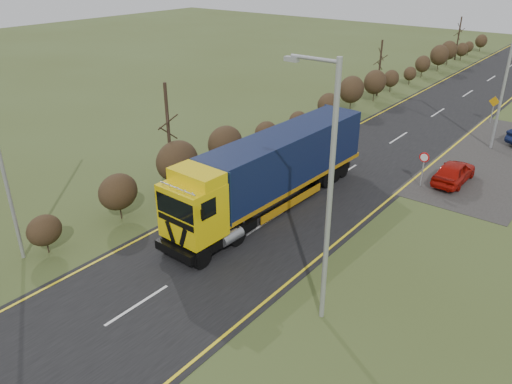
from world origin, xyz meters
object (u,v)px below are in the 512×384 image
Objects in this scene: streetlight_near at (327,188)px; car_red_hatchback at (454,172)px; lorry at (272,168)px; speed_sign at (423,163)px.

car_red_hatchback is at bearing 90.19° from streetlight_near.
lorry reaches higher than car_red_hatchback.
speed_sign is at bearing 53.26° from car_red_hatchback.
streetlight_near is 4.54× the size of speed_sign.
lorry is 11.13m from car_red_hatchback.
lorry is 8.96m from speed_sign.
car_red_hatchback is at bearing 56.06° from lorry.
streetlight_near reaches higher than car_red_hatchback.
car_red_hatchback is (6.43, 8.94, -1.56)m from lorry.
streetlight_near is at bearing -84.28° from speed_sign.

